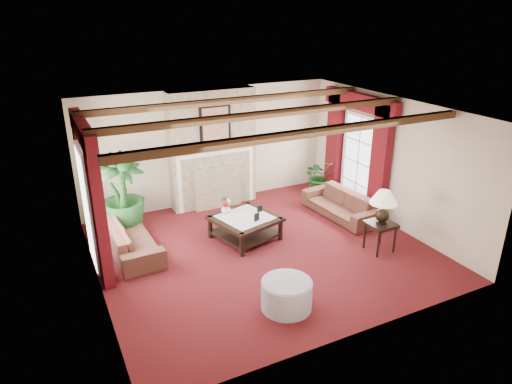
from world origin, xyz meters
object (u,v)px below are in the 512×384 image
coffee_table (245,228)px  ottoman (287,295)px  sofa_left (131,233)px  potted_palm (124,211)px  sofa_right (340,200)px  side_table (380,236)px

coffee_table → ottoman: (-0.40, -2.37, -0.00)m
sofa_left → coffee_table: 2.22m
ottoman → potted_palm: bearing=114.3°
coffee_table → ottoman: coffee_table is taller
sofa_right → coffee_table: sofa_right is taller
coffee_table → side_table: (2.10, -1.57, 0.05)m
coffee_table → side_table: 2.62m
potted_palm → sofa_left: bearing=-94.0°
sofa_left → coffee_table: sofa_left is taller
potted_palm → side_table: 5.13m
sofa_left → sofa_right: 4.54m
potted_palm → ottoman: 4.13m
sofa_left → ottoman: (1.76, -2.85, -0.16)m
sofa_right → side_table: 1.65m
sofa_right → potted_palm: potted_palm is taller
potted_palm → side_table: bearing=-35.2°
potted_palm → coffee_table: potted_palm is taller
sofa_left → side_table: sofa_left is taller
sofa_left → ottoman: 3.35m
side_table → ottoman: (-2.50, -0.80, -0.06)m
ottoman → sofa_right: bearing=41.2°
ottoman → side_table: bearing=17.7°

